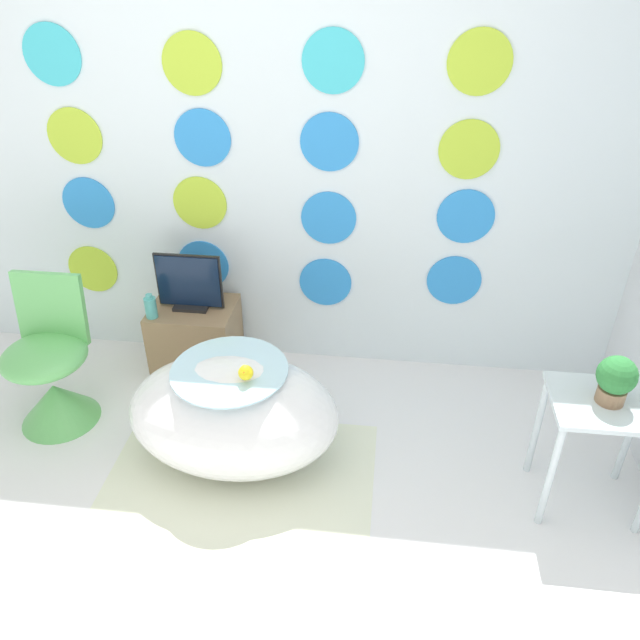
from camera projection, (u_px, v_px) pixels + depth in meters
ground_plane at (193, 598)px, 2.46m from camera, size 12.00×12.00×0.00m
wall_back_dotted at (263, 143)px, 3.19m from camera, size 4.92×0.05×2.60m
rug at (238, 484)px, 2.95m from camera, size 1.27×0.96×0.01m
bathtub at (233, 414)px, 2.95m from camera, size 1.00×0.65×0.57m
rubber_duck at (246, 372)px, 2.69m from camera, size 0.07×0.07×0.08m
chair at (52, 378)px, 3.21m from camera, size 0.43×0.43×0.79m
tv_cabinet at (196, 338)px, 3.62m from camera, size 0.47×0.37×0.42m
tv at (189, 284)px, 3.43m from camera, size 0.37×0.12×0.33m
vase at (151, 307)px, 3.39m from camera, size 0.06×0.06×0.14m
side_table at (602, 423)px, 2.63m from camera, size 0.46×0.37×0.58m
potted_plant_left at (616, 379)px, 2.51m from camera, size 0.16×0.16×0.21m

